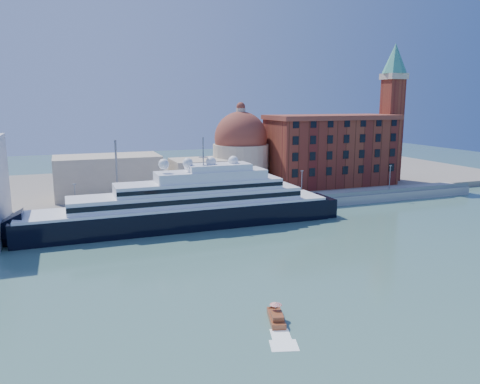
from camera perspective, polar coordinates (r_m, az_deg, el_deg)
name	(u,v)px	position (r m, az deg, el deg)	size (l,w,h in m)	color
ground	(241,252)	(94.04, 0.16, -7.38)	(400.00, 400.00, 0.00)	#39635A
quay	(196,210)	(124.88, -5.43, -2.19)	(180.00, 10.00, 2.50)	gray
land	(164,185)	(164.05, -9.25, 0.80)	(260.00, 72.00, 2.00)	slate
quay_fence	(200,207)	(120.24, -4.87, -1.80)	(180.00, 0.10, 1.20)	slate
superyacht	(172,210)	(111.72, -8.34, -2.23)	(83.62, 11.59, 24.99)	black
service_barge	(62,235)	(110.15, -20.89, -4.89)	(13.98, 6.33, 3.03)	white
water_taxi	(276,317)	(66.36, 4.45, -14.95)	(3.44, 5.99, 2.70)	brown
warehouse	(331,149)	(160.03, 11.00, 5.11)	(43.00, 19.00, 23.25)	brown
campanile	(392,104)	(173.10, 18.07, 10.17)	(8.40, 8.40, 47.00)	brown
church	(195,162)	(147.36, -5.56, 3.64)	(66.00, 18.00, 25.50)	beige
lamp_posts	(148,182)	(118.86, -11.18, 1.20)	(120.80, 2.40, 18.00)	slate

